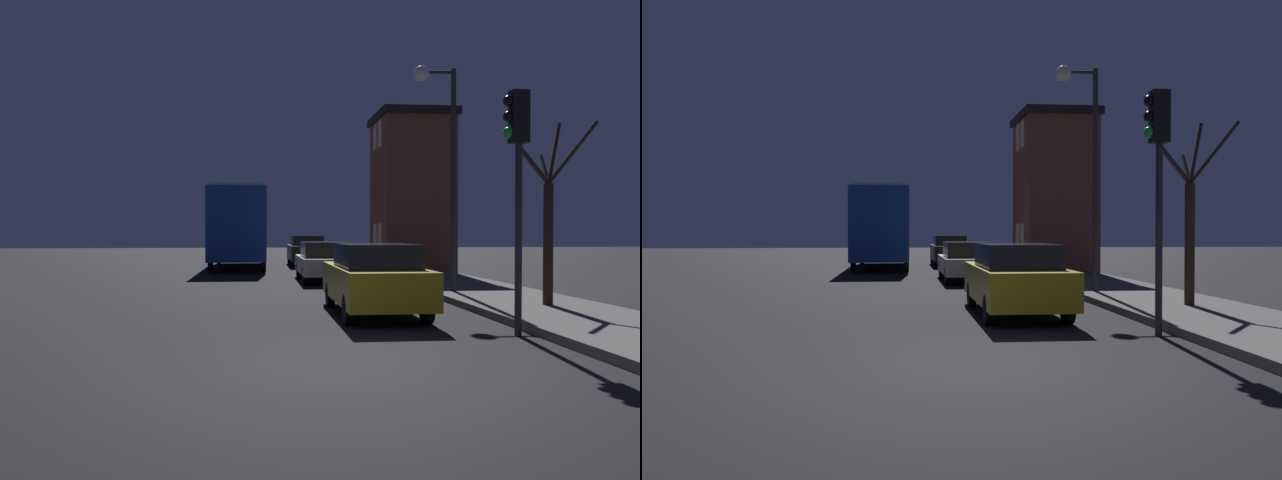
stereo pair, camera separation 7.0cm
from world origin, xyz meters
The scene contains 9 objects.
ground_plane centered at (0.00, 0.00, 0.00)m, with size 120.00×120.00×0.00m, color black.
brick_building centered at (5.28, 17.18, 3.42)m, with size 3.04×3.78×6.46m.
streetlamp centered at (3.92, 8.62, 4.46)m, with size 1.19×0.44×6.14m.
traffic_light centered at (3.38, 2.31, 3.03)m, with size 0.43×0.24×4.21m.
bare_tree centered at (5.41, 5.28, 2.00)m, with size 1.81×1.14×4.15m.
bus centered at (-1.92, 22.94, 2.27)m, with size 2.56×9.59×3.84m.
car_near_lane centered at (1.45, 5.22, 0.79)m, with size 1.72×4.51×1.53m.
car_mid_lane centered at (1.38, 14.23, 0.74)m, with size 1.86×4.62×1.42m.
car_far_lane centered at (1.48, 24.10, 0.83)m, with size 1.75×4.69×1.58m.
Camera 1 is at (-1.07, -8.00, 1.80)m, focal length 35.00 mm.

